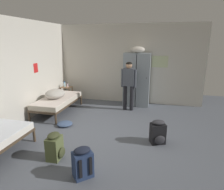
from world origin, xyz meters
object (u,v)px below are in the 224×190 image
Objects in this scene: shelf_unit at (67,93)px; bed_left_rear at (58,101)px; backpack_olive at (55,147)px; locker_bank at (137,78)px; backpack_navy at (82,163)px; clothes_pile_denim at (65,124)px; water_bottle at (65,84)px; bedding_heap at (55,94)px; person_traveler at (129,82)px; backpack_black at (158,132)px; lotion_bottle at (68,85)px.

bed_left_rear is at bearing -77.74° from shelf_unit.
locker_bank is at bearing 73.51° from backpack_olive.
locker_bank reaches higher than backpack_olive.
bed_left_rear is 3.45× the size of backpack_navy.
clothes_pile_denim is at bearing 110.39° from backpack_olive.
water_bottle is at bearing 165.96° from shelf_unit.
backpack_olive is at bearing -61.55° from bedding_heap.
backpack_navy is at bearing -54.89° from bed_left_rear.
clothes_pile_denim is (0.69, -0.93, -0.33)m from bed_left_rear.
person_traveler reaches higher than water_bottle.
person_traveler is 3.39m from backpack_olive.
shelf_unit is (-2.62, -0.21, -0.62)m from locker_bank.
person_traveler is at bearing 73.68° from backpack_olive.
bedding_heap reaches higher than backpack_navy.
backpack_black is (3.22, -1.26, -0.37)m from bedding_heap.
shelf_unit is 0.83× the size of bedding_heap.
lotion_bottle is (0.07, -0.04, 0.30)m from shelf_unit.
bed_left_rear is 1.21m from clothes_pile_denim.
bedding_heap reaches higher than shelf_unit.
bedding_heap is at bearing -76.73° from water_bottle.
water_bottle reaches higher than bed_left_rear.
backpack_navy is (-0.21, -3.55, -0.71)m from person_traveler.
bed_left_rear is 3.45× the size of backpack_black.
lotion_bottle is (-0.14, 1.17, 0.02)m from bedding_heap.
lotion_bottle is 4.47m from backpack_navy.
lotion_bottle is at bearing 171.42° from person_traveler.
clothes_pile_denim is at bearing 124.45° from backpack_navy.
locker_bank reaches higher than person_traveler.
water_bottle is at bearing 105.75° from bed_left_rear.
shelf_unit is at bearing 170.74° from person_traveler.
backpack_olive is 0.81m from backpack_navy.
bedding_heap is 1.25× the size of backpack_navy.
water_bottle reaches higher than shelf_unit.
backpack_olive is at bearing 153.15° from backpack_navy.
person_traveler reaches higher than shelf_unit.
backpack_olive is at bearing -68.08° from lotion_bottle.
backpack_black is at bearing -64.00° from person_traveler.
backpack_navy reaches higher than bed_left_rear.
backpack_olive is 1.00× the size of backpack_navy.
shelf_unit is 3.29× the size of lotion_bottle.
bed_left_rear is 10.96× the size of lotion_bottle.
person_traveler reaches higher than backpack_navy.
locker_bank is at bearing 107.00° from backpack_black.
locker_bank reaches higher than shelf_unit.
shelf_unit is 3.88m from backpack_olive.
bed_left_rear is at bearing 157.55° from backpack_black.
locker_bank is 3.02× the size of bedding_heap.
shelf_unit reaches higher than clothes_pile_denim.
lotion_bottle reaches higher than backpack_olive.
clothes_pile_denim is at bearing -131.36° from person_traveler.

